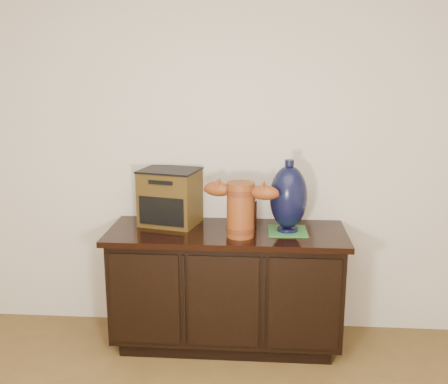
# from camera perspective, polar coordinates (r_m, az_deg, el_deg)

# --- Properties ---
(room) EXTENTS (5.00, 5.00, 5.00)m
(room) POSITION_cam_1_polar(r_m,az_deg,el_deg) (0.96, -9.23, -13.66)
(room) COLOR brown
(room) RESTS_ON ground
(sideboard) EXTENTS (1.46, 0.56, 0.75)m
(sideboard) POSITION_cam_1_polar(r_m,az_deg,el_deg) (3.35, 0.28, -10.23)
(sideboard) COLOR black
(sideboard) RESTS_ON ground
(terracotta_vessel) EXTENTS (0.46, 0.20, 0.33)m
(terracotta_vessel) POSITION_cam_1_polar(r_m,az_deg,el_deg) (3.06, 1.81, -1.56)
(terracotta_vessel) COLOR brown
(terracotta_vessel) RESTS_ON sideboard
(tv_radio) EXTENTS (0.41, 0.36, 0.35)m
(tv_radio) POSITION_cam_1_polar(r_m,az_deg,el_deg) (3.33, -5.89, -0.53)
(tv_radio) COLOR #433010
(tv_radio) RESTS_ON sideboard
(green_mat) EXTENTS (0.24, 0.24, 0.01)m
(green_mat) POSITION_cam_1_polar(r_m,az_deg,el_deg) (3.22, 6.92, -4.25)
(green_mat) COLOR #326F32
(green_mat) RESTS_ON sideboard
(lamp_base) EXTENTS (0.23, 0.23, 0.44)m
(lamp_base) POSITION_cam_1_polar(r_m,az_deg,el_deg) (3.16, 7.03, -0.59)
(lamp_base) COLOR black
(lamp_base) RESTS_ON green_mat
(spray_can) EXTENTS (0.06, 0.06, 0.19)m
(spray_can) POSITION_cam_1_polar(r_m,az_deg,el_deg) (3.30, 3.04, -2.12)
(spray_can) COLOR #5C170F
(spray_can) RESTS_ON sideboard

